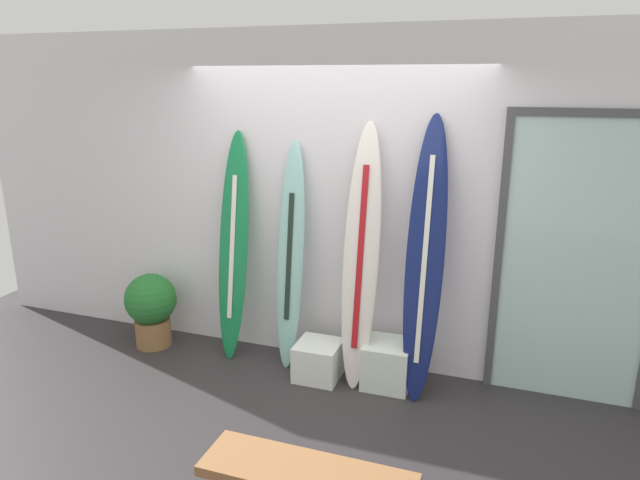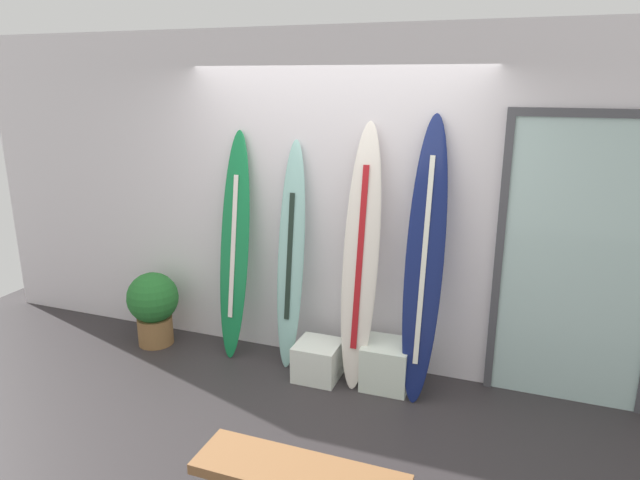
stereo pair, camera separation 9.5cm
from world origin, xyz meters
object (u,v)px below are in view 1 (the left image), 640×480
display_block_left (318,360)px  potted_plant (151,306)px  surfboard_seafoam (290,258)px  surfboard_ivory (361,257)px  display_block_center (387,364)px  surfboard_emerald (233,247)px  surfboard_navy (425,262)px  bench (307,479)px  glass_door (576,258)px

display_block_left → potted_plant: size_ratio=0.52×
surfboard_seafoam → surfboard_ivory: surfboard_ivory is taller
surfboard_ivory → potted_plant: bearing=-178.1°
surfboard_seafoam → display_block_center: surfboard_seafoam is taller
display_block_center → surfboard_seafoam: bearing=172.5°
surfboard_emerald → surfboard_navy: size_ratio=0.92×
potted_plant → bench: (2.17, -1.71, -0.00)m
display_block_center → surfboard_ivory: bearing=169.8°
surfboard_emerald → surfboard_navy: (1.66, -0.08, 0.07)m
surfboard_navy → bench: 1.92m
surfboard_seafoam → potted_plant: size_ratio=2.78×
surfboard_ivory → surfboard_navy: (0.50, -0.01, 0.02)m
surfboard_ivory → display_block_left: surfboard_ivory is taller
glass_door → display_block_left: bearing=-169.1°
glass_door → bench: size_ratio=1.94×
potted_plant → bench: potted_plant is taller
surfboard_navy → potted_plant: (-2.46, -0.06, -0.67)m
potted_plant → surfboard_navy: bearing=1.3°
surfboard_seafoam → surfboard_ivory: (0.63, -0.07, 0.10)m
surfboard_ivory → bench: bearing=-83.3°
surfboard_navy → potted_plant: surfboard_navy is taller
surfboard_navy → bench: size_ratio=1.89×
surfboard_emerald → display_block_center: 1.63m
surfboard_seafoam → surfboard_ivory: 0.64m
display_block_center → bench: size_ratio=0.33×
display_block_center → glass_door: size_ratio=0.17×
surfboard_seafoam → bench: size_ratio=1.69×
surfboard_emerald → display_block_center: bearing=-4.6°
display_block_center → glass_door: 1.65m
display_block_left → potted_plant: bearing=178.2°
surfboard_navy → glass_door: (1.06, 0.25, 0.07)m
display_block_center → potted_plant: potted_plant is taller
surfboard_emerald → display_block_left: (0.85, -0.19, -0.84)m
surfboard_ivory → glass_door: glass_door is taller
glass_door → potted_plant: bearing=-175.0°
display_block_center → glass_door: glass_door is taller
display_block_left → display_block_center: (0.57, 0.07, 0.03)m
potted_plant → display_block_center: bearing=0.6°
surfboard_ivory → bench: surfboard_ivory is taller
surfboard_emerald → surfboard_seafoam: size_ratio=1.03×
surfboard_seafoam → bench: bearing=-65.6°
surfboard_ivory → display_block_left: size_ratio=5.82×
display_block_center → potted_plant: (-2.21, -0.02, 0.21)m
display_block_center → potted_plant: 2.22m
bench → display_block_left: bearing=107.5°
surfboard_ivory → display_block_center: size_ratio=5.56×
surfboard_emerald → potted_plant: bearing=-170.5°
display_block_center → bench: bearing=-91.4°
display_block_center → potted_plant: bearing=-179.4°
surfboard_emerald → bench: surfboard_emerald is taller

